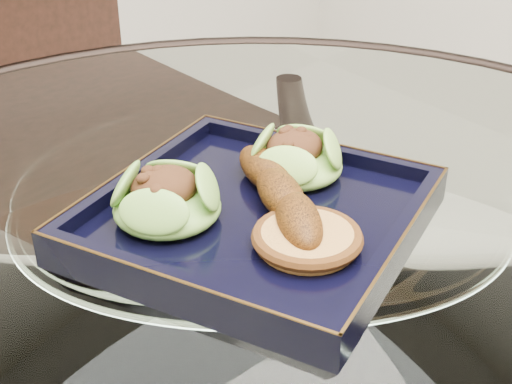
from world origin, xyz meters
TOP-DOWN VIEW (x-y plane):
  - dining_table at (-0.00, -0.00)m, footprint 1.13×1.13m
  - dining_chair at (0.05, 0.57)m, footprint 0.47×0.47m
  - navy_plate at (-0.01, -0.00)m, footprint 0.35×0.35m
  - lettuce_wrap_left at (-0.07, 0.04)m, footprint 0.12×0.12m
  - lettuce_wrap_right at (0.07, 0.03)m, footprint 0.11×0.11m
  - roasted_plantain at (0.01, -0.01)m, footprint 0.10×0.17m
  - crumb_patty at (-0.01, -0.07)m, footprint 0.10×0.10m

SIDE VIEW (x-z plane):
  - dining_chair at x=0.05m, z-range 0.06..1.06m
  - dining_table at x=0.00m, z-range 0.21..0.98m
  - navy_plate at x=-0.01m, z-range 0.76..0.78m
  - crumb_patty at x=-0.01m, z-range 0.78..0.80m
  - lettuce_wrap_right at x=0.07m, z-range 0.78..0.81m
  - roasted_plantain at x=0.01m, z-range 0.78..0.81m
  - lettuce_wrap_left at x=-0.07m, z-range 0.78..0.82m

